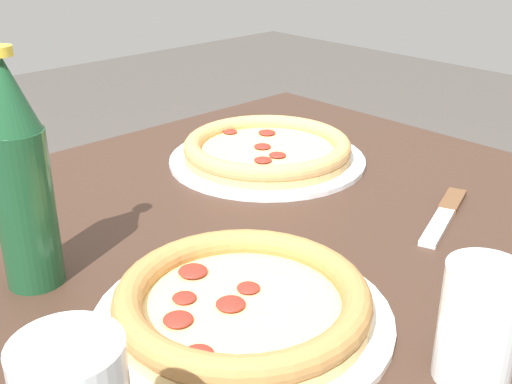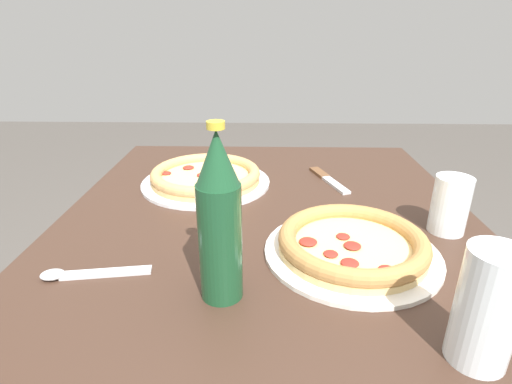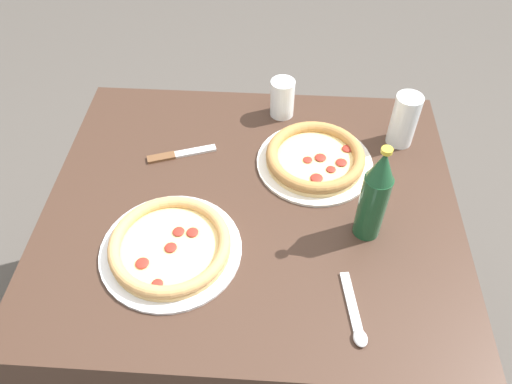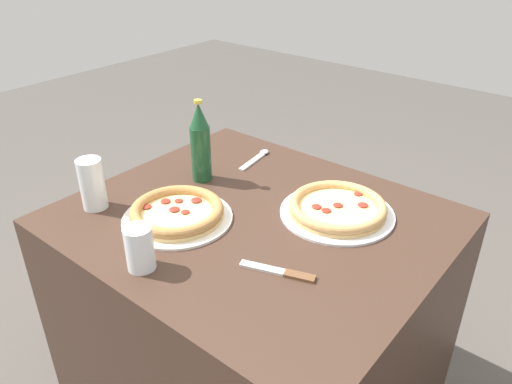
{
  "view_description": "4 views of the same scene",
  "coord_description": "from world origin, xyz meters",
  "px_view_note": "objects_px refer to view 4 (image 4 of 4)",
  "views": [
    {
      "loc": [
        0.52,
        0.55,
        1.12
      ],
      "look_at": [
        0.02,
        0.02,
        0.79
      ],
      "focal_mm": 45.0,
      "sensor_mm": 36.0,
      "label": 1
    },
    {
      "loc": [
        0.77,
        -0.01,
        1.11
      ],
      "look_at": [
        0.01,
        -0.03,
        0.79
      ],
      "focal_mm": 28.0,
      "sensor_mm": 36.0,
      "label": 2
    },
    {
      "loc": [
        0.06,
        -0.8,
        1.67
      ],
      "look_at": [
        0.01,
        0.01,
        0.76
      ],
      "focal_mm": 35.0,
      "sensor_mm": 36.0,
      "label": 3
    },
    {
      "loc": [
        -0.76,
        0.92,
        1.48
      ],
      "look_at": [
        0.01,
        -0.02,
        0.8
      ],
      "focal_mm": 35.0,
      "sensor_mm": 36.0,
      "label": 4
    }
  ],
  "objects_px": {
    "beer_bottle": "(200,143)",
    "knife": "(281,272)",
    "pizza_margherita": "(177,213)",
    "spoon": "(258,157)",
    "glass_iced_tea": "(140,249)",
    "glass_orange_juice": "(93,186)",
    "pizza_pepperoni": "(337,208)"
  },
  "relations": [
    {
      "from": "pizza_pepperoni",
      "to": "glass_orange_juice",
      "type": "xyz_separation_m",
      "value": [
        0.57,
        0.41,
        0.05
      ]
    },
    {
      "from": "pizza_margherita",
      "to": "knife",
      "type": "distance_m",
      "value": 0.37
    },
    {
      "from": "glass_iced_tea",
      "to": "beer_bottle",
      "type": "xyz_separation_m",
      "value": [
        0.21,
        -0.42,
        0.07
      ]
    },
    {
      "from": "pizza_pepperoni",
      "to": "beer_bottle",
      "type": "height_order",
      "value": "beer_bottle"
    },
    {
      "from": "pizza_margherita",
      "to": "pizza_pepperoni",
      "type": "relative_size",
      "value": 0.95
    },
    {
      "from": "pizza_pepperoni",
      "to": "glass_iced_tea",
      "type": "xyz_separation_m",
      "value": [
        0.24,
        0.51,
        0.03
      ]
    },
    {
      "from": "pizza_margherita",
      "to": "glass_orange_juice",
      "type": "height_order",
      "value": "glass_orange_juice"
    },
    {
      "from": "glass_orange_juice",
      "to": "beer_bottle",
      "type": "height_order",
      "value": "beer_bottle"
    },
    {
      "from": "beer_bottle",
      "to": "knife",
      "type": "height_order",
      "value": "beer_bottle"
    },
    {
      "from": "glass_iced_tea",
      "to": "beer_bottle",
      "type": "height_order",
      "value": "beer_bottle"
    },
    {
      "from": "pizza_margherita",
      "to": "beer_bottle",
      "type": "height_order",
      "value": "beer_bottle"
    },
    {
      "from": "glass_iced_tea",
      "to": "pizza_margherita",
      "type": "bearing_deg",
      "value": -65.23
    },
    {
      "from": "beer_bottle",
      "to": "knife",
      "type": "xyz_separation_m",
      "value": [
        -0.48,
        0.23,
        -0.12
      ]
    },
    {
      "from": "glass_iced_tea",
      "to": "knife",
      "type": "xyz_separation_m",
      "value": [
        -0.27,
        -0.19,
        -0.05
      ]
    },
    {
      "from": "knife",
      "to": "glass_iced_tea",
      "type": "bearing_deg",
      "value": 35.36
    },
    {
      "from": "pizza_pepperoni",
      "to": "beer_bottle",
      "type": "relative_size",
      "value": 1.22
    },
    {
      "from": "spoon",
      "to": "glass_orange_juice",
      "type": "bearing_deg",
      "value": 74.11
    },
    {
      "from": "pizza_margherita",
      "to": "spoon",
      "type": "xyz_separation_m",
      "value": [
        0.08,
        -0.45,
        -0.02
      ]
    },
    {
      "from": "spoon",
      "to": "beer_bottle",
      "type": "bearing_deg",
      "value": 80.06
    },
    {
      "from": "pizza_margherita",
      "to": "glass_iced_tea",
      "type": "relative_size",
      "value": 2.72
    },
    {
      "from": "pizza_pepperoni",
      "to": "knife",
      "type": "relative_size",
      "value": 1.76
    },
    {
      "from": "knife",
      "to": "pizza_pepperoni",
      "type": "bearing_deg",
      "value": -83.58
    },
    {
      "from": "spoon",
      "to": "pizza_pepperoni",
      "type": "bearing_deg",
      "value": 160.39
    },
    {
      "from": "pizza_margherita",
      "to": "glass_orange_juice",
      "type": "xyz_separation_m",
      "value": [
        0.23,
        0.1,
        0.05
      ]
    },
    {
      "from": "pizza_pepperoni",
      "to": "glass_iced_tea",
      "type": "bearing_deg",
      "value": 64.87
    },
    {
      "from": "pizza_pepperoni",
      "to": "glass_orange_juice",
      "type": "distance_m",
      "value": 0.7
    },
    {
      "from": "glass_iced_tea",
      "to": "glass_orange_juice",
      "type": "xyz_separation_m",
      "value": [
        0.33,
        -0.1,
        0.01
      ]
    },
    {
      "from": "beer_bottle",
      "to": "knife",
      "type": "distance_m",
      "value": 0.55
    },
    {
      "from": "pizza_pepperoni",
      "to": "beer_bottle",
      "type": "bearing_deg",
      "value": 11.03
    },
    {
      "from": "pizza_margherita",
      "to": "beer_bottle",
      "type": "distance_m",
      "value": 0.27
    },
    {
      "from": "beer_bottle",
      "to": "knife",
      "type": "relative_size",
      "value": 1.44
    },
    {
      "from": "beer_bottle",
      "to": "spoon",
      "type": "bearing_deg",
      "value": -99.94
    }
  ]
}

